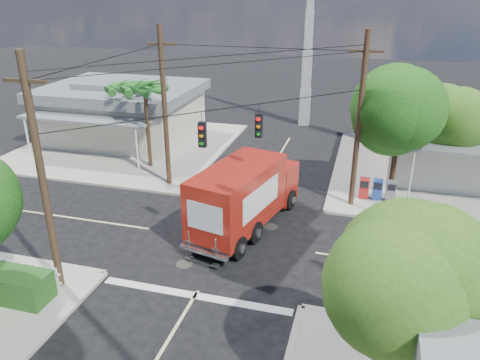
% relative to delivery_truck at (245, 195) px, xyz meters
% --- Properties ---
extents(ground, '(120.00, 120.00, 0.00)m').
position_rel_delivery_truck_xyz_m(ground, '(-0.40, -1.44, -1.69)').
color(ground, black).
rests_on(ground, ground).
extents(sidewalk_ne, '(14.12, 14.12, 0.14)m').
position_rel_delivery_truck_xyz_m(sidewalk_ne, '(10.48, 9.44, -1.62)').
color(sidewalk_ne, '#A39E93').
rests_on(sidewalk_ne, ground).
extents(sidewalk_nw, '(14.12, 14.12, 0.14)m').
position_rel_delivery_truck_xyz_m(sidewalk_nw, '(-11.28, 9.44, -1.62)').
color(sidewalk_nw, '#A39E93').
rests_on(sidewalk_nw, ground).
extents(road_markings, '(32.00, 32.00, 0.01)m').
position_rel_delivery_truck_xyz_m(road_markings, '(-0.40, -2.92, -1.68)').
color(road_markings, beige).
rests_on(road_markings, ground).
extents(building_nw, '(10.80, 10.20, 4.30)m').
position_rel_delivery_truck_xyz_m(building_nw, '(-12.40, 11.02, 0.53)').
color(building_nw, beige).
rests_on(building_nw, sidewalk_nw).
extents(radio_tower, '(0.80, 0.80, 17.00)m').
position_rel_delivery_truck_xyz_m(radio_tower, '(0.10, 18.56, 3.95)').
color(radio_tower, silver).
rests_on(radio_tower, ground).
extents(tree_ne_front, '(4.21, 4.14, 6.66)m').
position_rel_delivery_truck_xyz_m(tree_ne_front, '(6.81, 5.31, 3.08)').
color(tree_ne_front, '#422D1C').
rests_on(tree_ne_front, sidewalk_ne).
extents(tree_ne_back, '(3.77, 3.66, 5.82)m').
position_rel_delivery_truck_xyz_m(tree_ne_back, '(9.41, 7.51, 2.50)').
color(tree_ne_back, '#422D1C').
rests_on(tree_ne_back, sidewalk_ne).
extents(tree_se, '(3.67, 3.54, 5.62)m').
position_rel_delivery_truck_xyz_m(tree_se, '(6.61, -8.69, 2.35)').
color(tree_se, '#422D1C').
rests_on(tree_se, sidewalk_se).
extents(palm_nw_front, '(3.01, 3.08, 5.59)m').
position_rel_delivery_truck_xyz_m(palm_nw_front, '(-7.90, 6.06, 3.35)').
color(palm_nw_front, '#422D1C').
rests_on(palm_nw_front, sidewalk_nw).
extents(palm_nw_back, '(3.01, 3.08, 5.19)m').
position_rel_delivery_truck_xyz_m(palm_nw_back, '(-9.90, 7.56, 2.98)').
color(palm_nw_back, '#422D1C').
rests_on(palm_nw_back, sidewalk_nw).
extents(utility_poles, '(12.00, 10.68, 9.00)m').
position_rel_delivery_truck_xyz_m(utility_poles, '(-1.99, 0.16, 2.99)').
color(utility_poles, '#473321').
rests_on(utility_poles, ground).
extents(vending_boxes, '(1.90, 0.50, 1.10)m').
position_rel_delivery_truck_xyz_m(vending_boxes, '(6.10, 4.76, -1.00)').
color(vending_boxes, red).
rests_on(vending_boxes, sidewalk_ne).
extents(delivery_truck, '(3.96, 7.98, 3.32)m').
position_rel_delivery_truck_xyz_m(delivery_truck, '(0.00, 0.00, 0.00)').
color(delivery_truck, black).
rests_on(delivery_truck, ground).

